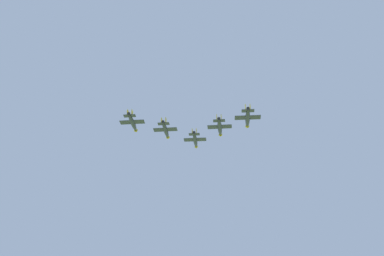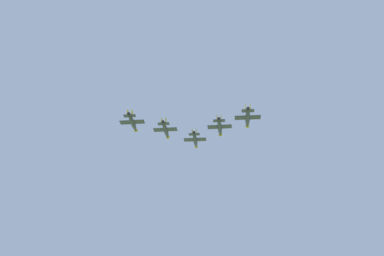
% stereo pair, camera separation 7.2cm
% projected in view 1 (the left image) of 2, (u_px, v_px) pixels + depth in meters
% --- Properties ---
extents(jet_lead, '(9.77, 15.44, 3.27)m').
position_uv_depth(jet_lead, '(195.00, 140.00, 224.66)').
color(jet_lead, '#2D3338').
extents(jet_left_wingman, '(9.82, 15.61, 3.30)m').
position_uv_depth(jet_left_wingman, '(166.00, 130.00, 213.65)').
color(jet_left_wingman, '#2D3338').
extents(jet_right_wingman, '(9.98, 15.84, 3.35)m').
position_uv_depth(jet_right_wingman, '(220.00, 127.00, 212.09)').
color(jet_right_wingman, '#2D3338').
extents(jet_left_outer, '(9.68, 15.38, 3.25)m').
position_uv_depth(jet_left_outer, '(133.00, 123.00, 201.94)').
color(jet_left_outer, '#2D3338').
extents(jet_right_outer, '(10.02, 15.84, 3.36)m').
position_uv_depth(jet_right_outer, '(248.00, 118.00, 198.53)').
color(jet_right_outer, '#2D3338').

